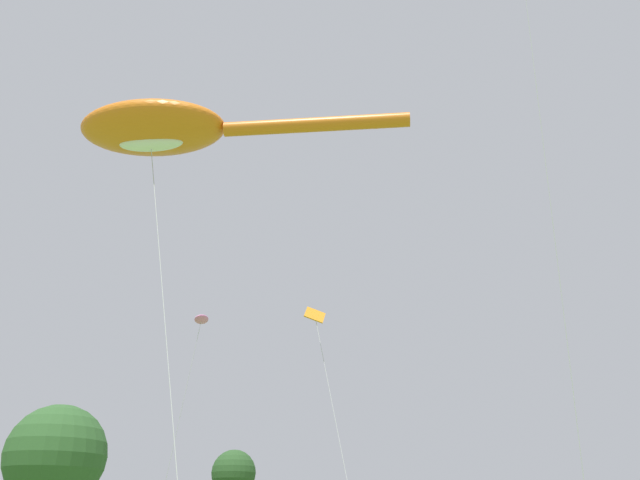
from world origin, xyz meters
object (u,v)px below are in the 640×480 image
object	(u,v)px
small_kite_triangle_green	(317,326)
small_kite_box_yellow	(201,322)
tree_broad_distant	(56,456)
tree_oak_left	(234,473)
big_show_kite	(164,129)

from	to	relation	value
small_kite_triangle_green	small_kite_box_yellow	bearing A→B (deg)	-127.85
small_kite_box_yellow	tree_broad_distant	size ratio (longest dim) A/B	1.05
small_kite_box_yellow	tree_oak_left	world-z (taller)	small_kite_box_yellow
big_show_kite	tree_broad_distant	world-z (taller)	big_show_kite
small_kite_triangle_green	tree_oak_left	distance (m)	45.06
small_kite_triangle_green	tree_oak_left	world-z (taller)	small_kite_triangle_green
big_show_kite	small_kite_box_yellow	distance (m)	9.82
big_show_kite	tree_broad_distant	bearing A→B (deg)	-59.91
small_kite_triangle_green	big_show_kite	bearing A→B (deg)	-51.54
tree_oak_left	tree_broad_distant	xyz separation A→B (m)	(-16.48, -11.78, -0.03)
small_kite_triangle_green	tree_oak_left	xyz separation A→B (m)	(9.55, 44.01, -1.61)
tree_broad_distant	small_kite_box_yellow	bearing A→B (deg)	-79.33
tree_oak_left	tree_broad_distant	world-z (taller)	tree_broad_distant
big_show_kite	tree_oak_left	world-z (taller)	big_show_kite
small_kite_box_yellow	tree_broad_distant	xyz separation A→B (m)	(-4.59, 24.38, -3.71)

